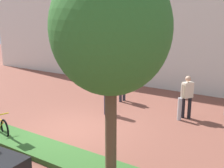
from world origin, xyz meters
The scene contains 7 objects.
ground_plane centered at (0.00, 0.00, 0.00)m, with size 60.00×60.00×0.00m, color brown.
planter_strip centered at (0.92, -1.79, 0.08)m, with size 7.00×1.10×0.16m, color #336028.
tree_sidewalk centered at (2.70, -1.82, 3.67)m, with size 2.73×2.73×5.20m.
bollard_steel centered at (2.71, 3.01, 0.45)m, with size 0.16×0.16×0.90m, color #ADADB2.
person_casual_tan centered at (-0.15, 2.09, 0.98)m, with size 0.61×0.40×1.72m.
person_suited_navy centered at (-0.45, 3.92, 0.98)m, with size 0.42×0.52×1.72m.
person_shirt_white centered at (2.85, 3.38, 0.98)m, with size 0.42×0.53×1.72m.
Camera 1 is at (6.18, -7.04, 3.97)m, focal length 44.73 mm.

